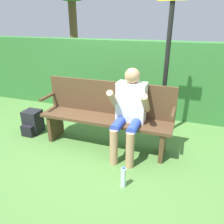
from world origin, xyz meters
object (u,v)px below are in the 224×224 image
Objects in this scene: backpack at (33,122)px; water_bottle at (123,177)px; park_bench at (106,114)px; signpost at (167,58)px; person_seated at (129,109)px.

backpack is 2.03m from water_bottle.
park_bench is 7.32× the size of water_bottle.
park_bench is at bearing 121.87° from water_bottle.
backpack is at bearing -163.70° from signpost.
backpack is at bearing 157.39° from water_bottle.
park_bench is 0.45m from person_seated.
person_seated is 4.55× the size of water_bottle.
park_bench is at bearing -144.63° from signpost.
person_seated is (0.39, -0.13, 0.18)m from park_bench.
person_seated is 1.80m from backpack.
signpost is (0.23, 1.39, 1.18)m from water_bottle.
signpost is at bearing 16.30° from backpack.
water_bottle is at bearing -22.61° from backpack.
signpost is at bearing 80.44° from water_bottle.
person_seated is 3.09× the size of backpack.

